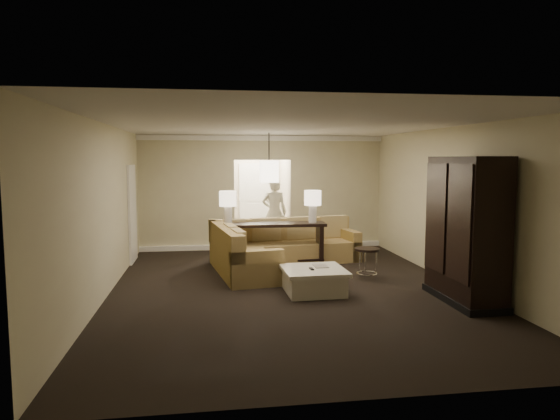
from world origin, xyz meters
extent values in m
plane|color=black|center=(0.00, 0.00, 0.00)|extent=(8.00, 8.00, 0.00)
cube|color=beige|center=(0.00, 4.00, 1.40)|extent=(6.00, 0.04, 2.80)
cube|color=beige|center=(0.00, -4.00, 1.40)|extent=(6.00, 0.04, 2.80)
cube|color=beige|center=(-3.00, 0.00, 1.40)|extent=(0.04, 8.00, 2.80)
cube|color=beige|center=(3.00, 0.00, 1.40)|extent=(0.04, 8.00, 2.80)
cube|color=silver|center=(0.00, 0.00, 2.80)|extent=(6.00, 8.00, 0.02)
cube|color=white|center=(0.00, 3.95, 2.73)|extent=(6.00, 0.10, 0.12)
cube|color=white|center=(0.00, 3.95, 0.06)|extent=(6.00, 0.10, 0.12)
cube|color=white|center=(-2.97, 2.80, 1.05)|extent=(0.05, 0.90, 2.10)
cube|color=silver|center=(0.00, 5.00, 0.00)|extent=(1.40, 2.00, 0.01)
cube|color=#F0E4C4|center=(-0.70, 5.00, 1.40)|extent=(0.04, 2.00, 2.80)
cube|color=#F0E4C4|center=(0.70, 5.00, 1.40)|extent=(0.04, 2.00, 2.80)
cube|color=#F0E4C4|center=(0.00, 6.00, 1.40)|extent=(1.40, 0.04, 2.80)
cube|color=white|center=(0.00, 5.97, 1.05)|extent=(0.90, 0.05, 2.10)
cube|color=brown|center=(0.30, 2.20, 0.22)|extent=(3.26, 1.40, 0.44)
cube|color=brown|center=(-0.62, 0.84, 0.22)|extent=(1.15, 1.59, 0.44)
cube|color=brown|center=(0.25, 2.54, 0.68)|extent=(3.16, 0.71, 0.48)
cube|color=brown|center=(-1.04, 1.31, 0.68)|extent=(0.62, 2.53, 0.48)
cube|color=brown|center=(1.76, 2.41, 0.33)|extent=(0.35, 0.97, 0.65)
cube|color=brown|center=(-0.52, 0.22, 0.33)|extent=(0.97, 0.35, 0.65)
cube|color=#8F754C|center=(-0.89, 2.32, 0.70)|extent=(0.67, 0.26, 0.48)
cube|color=#8F754C|center=(-0.11, 2.44, 0.70)|extent=(0.67, 0.26, 0.48)
cube|color=#8F754C|center=(0.67, 2.55, 0.70)|extent=(0.67, 0.26, 0.48)
cube|color=#8F754C|center=(1.45, 2.67, 0.70)|extent=(0.67, 0.26, 0.48)
cube|color=#8F754C|center=(-0.93, 1.43, 0.70)|extent=(0.26, 0.65, 0.48)
cube|color=#8F754C|center=(-0.82, 0.71, 0.70)|extent=(0.26, 0.65, 0.48)
cube|color=white|center=(0.38, -0.27, 0.17)|extent=(0.94, 0.94, 0.35)
cube|color=white|center=(0.38, -0.27, 0.38)|extent=(1.04, 1.04, 0.06)
cube|color=black|center=(0.33, -0.32, 0.42)|extent=(0.05, 0.16, 0.02)
cube|color=beige|center=(0.53, -0.11, 0.41)|extent=(0.23, 0.31, 0.01)
cube|color=black|center=(-0.06, 2.00, 0.86)|extent=(2.32, 0.60, 0.06)
cube|color=black|center=(-1.10, 2.03, 0.42)|extent=(0.10, 0.47, 0.84)
cube|color=black|center=(0.99, 1.97, 0.42)|extent=(0.10, 0.47, 0.84)
cube|color=black|center=(-0.06, 2.00, 0.13)|extent=(2.21, 0.54, 0.04)
cube|color=black|center=(2.60, -1.12, 1.13)|extent=(0.63, 1.51, 2.27)
cube|color=black|center=(2.28, -1.49, 1.29)|extent=(0.03, 0.67, 1.73)
cube|color=black|center=(2.28, -0.74, 1.29)|extent=(0.03, 0.67, 1.73)
cube|color=black|center=(2.60, -1.12, 0.05)|extent=(0.67, 1.57, 0.11)
cylinder|color=black|center=(1.56, 0.53, 0.56)|extent=(0.46, 0.46, 0.04)
torus|color=silver|center=(1.56, 0.53, 0.10)|extent=(0.38, 0.38, 0.03)
cylinder|color=silver|center=(1.74, 0.53, 0.27)|extent=(0.03, 0.03, 0.55)
cylinder|color=silver|center=(1.47, 0.68, 0.27)|extent=(0.03, 0.03, 0.55)
cylinder|color=silver|center=(1.47, 0.37, 0.27)|extent=(0.03, 0.03, 0.55)
cylinder|color=silver|center=(-0.94, 2.03, 1.07)|extent=(0.17, 0.17, 0.37)
cylinder|color=#FFE5BF|center=(-0.94, 2.03, 1.41)|extent=(0.36, 0.36, 0.31)
cylinder|color=silver|center=(0.83, 1.97, 1.07)|extent=(0.17, 0.17, 0.37)
cylinder|color=#FFE5BF|center=(0.83, 1.97, 1.41)|extent=(0.36, 0.36, 0.31)
cylinder|color=black|center=(0.00, 2.70, 2.50)|extent=(0.02, 0.02, 0.60)
cube|color=#FFEBC6|center=(0.00, 2.70, 1.95)|extent=(0.38, 0.38, 0.48)
imported|color=beige|center=(0.33, 4.30, 0.96)|extent=(0.77, 0.60, 1.91)
camera|label=1|loc=(-1.37, -8.26, 2.23)|focal=32.00mm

